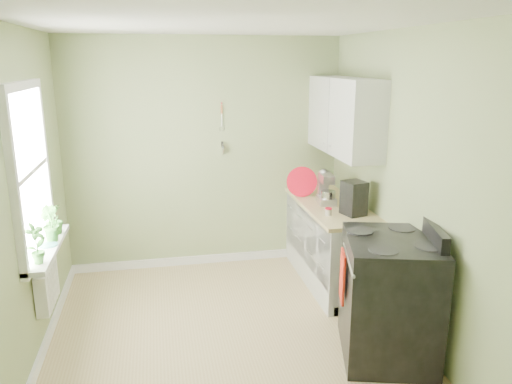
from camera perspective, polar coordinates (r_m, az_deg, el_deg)
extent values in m
cube|color=tan|center=(4.68, -3.03, -16.57)|extent=(3.20, 3.60, 0.02)
cube|color=white|center=(4.00, -3.59, 18.85)|extent=(3.20, 3.60, 0.02)
cube|color=#8E9C6A|center=(5.89, -5.83, 4.23)|extent=(3.20, 0.02, 2.70)
cube|color=#8E9C6A|center=(4.23, -25.41, -1.39)|extent=(0.02, 3.60, 2.70)
cube|color=#8E9C6A|center=(4.64, 16.80, 0.76)|extent=(0.02, 3.60, 2.70)
cube|color=silver|center=(5.66, 8.57, -5.95)|extent=(0.60, 1.60, 0.87)
cube|color=tan|center=(5.51, 8.65, -1.53)|extent=(0.64, 1.60, 0.04)
cube|color=silver|center=(5.46, 10.03, 8.55)|extent=(0.35, 1.40, 0.80)
cube|color=white|center=(4.47, -24.57, 2.14)|extent=(0.02, 1.00, 1.30)
cube|color=white|center=(4.38, -25.28, 10.93)|extent=(0.06, 1.14, 0.07)
cube|color=white|center=(4.65, -23.42, -6.10)|extent=(0.06, 1.14, 0.07)
cube|color=white|center=(4.46, -24.32, 2.16)|extent=(0.04, 1.00, 0.04)
cube|color=white|center=(4.63, -22.71, -5.91)|extent=(0.18, 1.14, 0.04)
cube|color=white|center=(4.71, -22.78, -9.90)|extent=(0.12, 0.50, 0.35)
cylinder|color=tan|center=(5.81, -3.95, 9.41)|extent=(0.02, 0.02, 0.10)
cylinder|color=silver|center=(5.82, -3.93, 8.23)|extent=(0.01, 0.01, 0.16)
cylinder|color=silver|center=(5.87, -3.87, 4.94)|extent=(0.01, 0.14, 0.14)
cube|color=black|center=(4.38, 14.93, -11.76)|extent=(0.93, 1.01, 1.00)
cube|color=black|center=(4.18, 15.40, -5.40)|extent=(0.93, 1.01, 0.03)
cube|color=black|center=(4.31, 19.32, -4.12)|extent=(0.29, 0.84, 0.16)
cylinder|color=#B2B2B7|center=(4.08, 10.54, -7.54)|extent=(0.21, 0.67, 0.02)
cube|color=#A62113|center=(4.25, 9.85, -9.49)|extent=(0.08, 0.24, 0.42)
cube|color=#B2B2B7|center=(5.50, 8.05, -0.92)|extent=(0.21, 0.29, 0.07)
cube|color=#B2B2B7|center=(5.58, 7.70, 0.65)|extent=(0.12, 0.08, 0.20)
cube|color=#B2B2B7|center=(5.46, 8.08, 1.59)|extent=(0.16, 0.28, 0.09)
sphere|color=#B2B2B7|center=(5.54, 7.75, 2.10)|extent=(0.11, 0.11, 0.11)
cylinder|color=silver|center=(5.44, 8.25, -0.52)|extent=(0.15, 0.15, 0.13)
cylinder|color=silver|center=(6.09, 4.60, 1.02)|extent=(0.10, 0.10, 0.13)
cone|color=silver|center=(6.07, 4.62, 1.80)|extent=(0.10, 0.10, 0.04)
cylinder|color=silver|center=(6.06, 3.95, 1.19)|extent=(0.10, 0.02, 0.07)
cube|color=black|center=(5.12, 11.13, -0.68)|extent=(0.25, 0.26, 0.35)
cylinder|color=black|center=(5.13, 10.77, -1.82)|extent=(0.11, 0.11, 0.12)
cylinder|color=red|center=(5.71, 5.26, 1.17)|extent=(0.35, 0.12, 0.35)
cylinder|color=#BDB49B|center=(5.09, 8.27, -2.29)|extent=(0.07, 0.07, 0.07)
cylinder|color=red|center=(5.08, 8.28, -1.88)|extent=(0.07, 0.07, 0.01)
imported|color=#2D6923|center=(4.20, -23.82, -5.43)|extent=(0.20, 0.21, 0.33)
imported|color=#2D6923|center=(4.68, -22.54, -3.37)|extent=(0.22, 0.22, 0.31)
imported|color=#2D6923|center=(4.86, -22.12, -2.89)|extent=(0.22, 0.22, 0.28)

